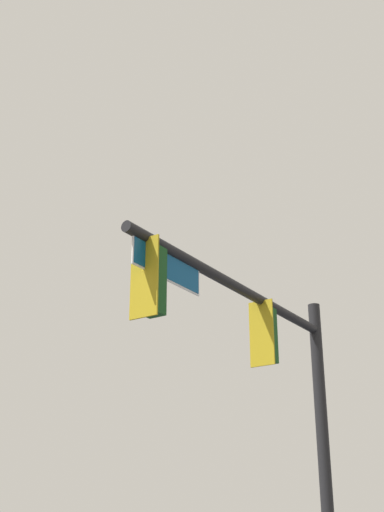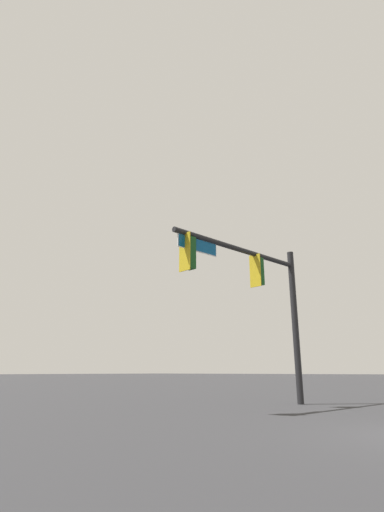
# 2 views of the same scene
# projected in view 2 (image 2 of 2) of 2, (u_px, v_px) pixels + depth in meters

# --- Properties ---
(signal_pole_near) EXTENTS (6.87, 1.24, 6.33)m
(signal_pole_near) POSITION_uv_depth(u_px,v_px,m) (260.00, 287.00, 15.62)
(signal_pole_near) COLOR black
(signal_pole_near) RESTS_ON ground_plane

